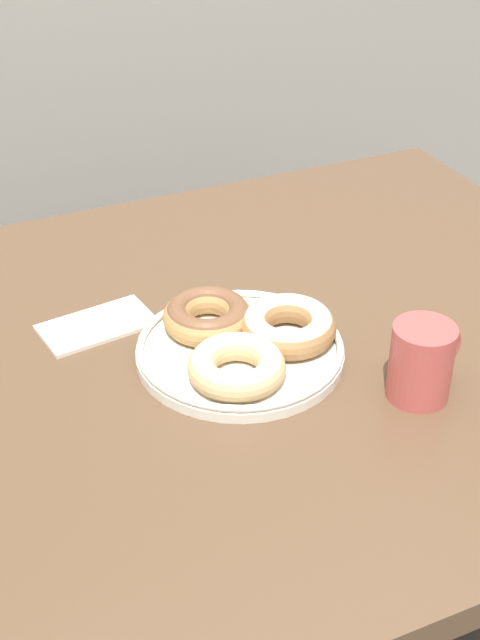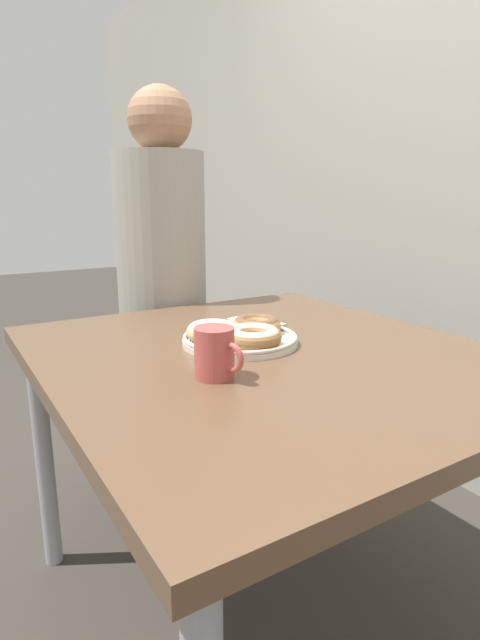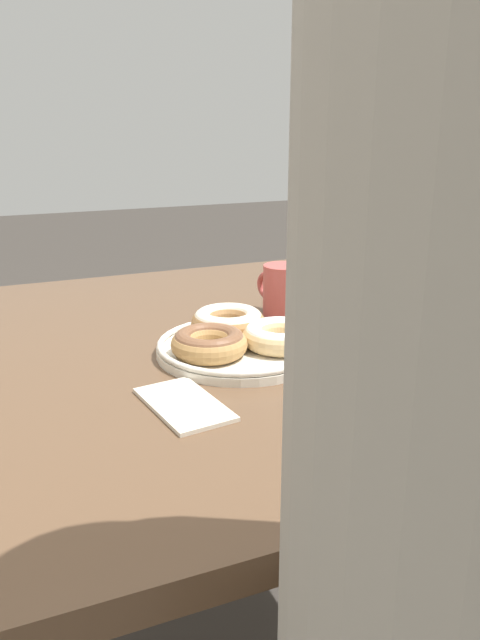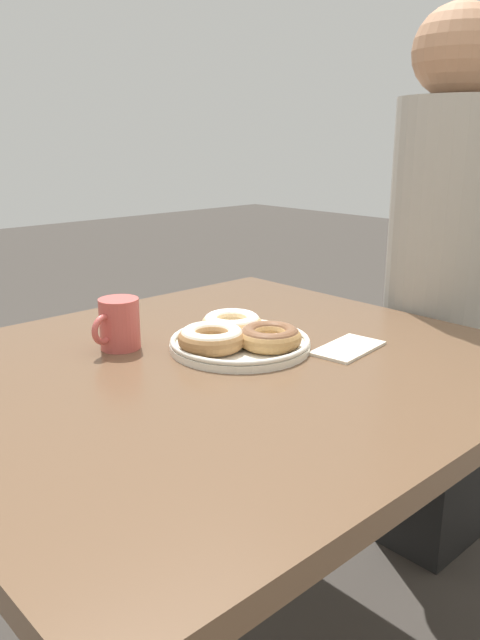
{
  "view_description": "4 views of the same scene",
  "coord_description": "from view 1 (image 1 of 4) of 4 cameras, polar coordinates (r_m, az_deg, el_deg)",
  "views": [
    {
      "loc": [
        -0.48,
        -0.79,
        1.43
      ],
      "look_at": [
        -0.08,
        0.09,
        0.79
      ],
      "focal_mm": 50.0,
      "sensor_mm": 36.0,
      "label": 1
    },
    {
      "loc": [
        0.91,
        -0.52,
        1.07
      ],
      "look_at": [
        -0.08,
        0.09,
        0.79
      ],
      "focal_mm": 28.0,
      "sensor_mm": 36.0,
      "label": 2
    },
    {
      "loc": [
        -0.98,
        0.48,
        1.11
      ],
      "look_at": [
        -0.08,
        0.09,
        0.79
      ],
      "focal_mm": 35.0,
      "sensor_mm": 36.0,
      "label": 3
    },
    {
      "loc": [
        0.72,
        0.96,
        1.14
      ],
      "look_at": [
        -0.08,
        0.09,
        0.79
      ],
      "focal_mm": 35.0,
      "sensor_mm": 36.0,
      "label": 4
    }
  ],
  "objects": [
    {
      "name": "donut_plate",
      "position": [
        1.19,
        0.26,
        -1.28
      ],
      "size": [
        0.3,
        0.28,
        0.06
      ],
      "color": "silver",
      "rests_on": "dining_table"
    },
    {
      "name": "napkin",
      "position": [
        1.27,
        -9.13,
        -0.34
      ],
      "size": [
        0.17,
        0.11,
        0.01
      ],
      "color": "beige",
      "rests_on": "dining_table"
    },
    {
      "name": "dining_table",
      "position": [
        1.29,
        2.65,
        -3.49
      ],
      "size": [
        1.11,
        0.99,
        0.73
      ],
      "color": "brown",
      "rests_on": "ground_plane"
    },
    {
      "name": "coffee_mug",
      "position": [
        1.13,
        11.61,
        -2.56
      ],
      "size": [
        0.11,
        0.08,
        0.1
      ],
      "color": "#B74C47",
      "rests_on": "dining_table"
    }
  ]
}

